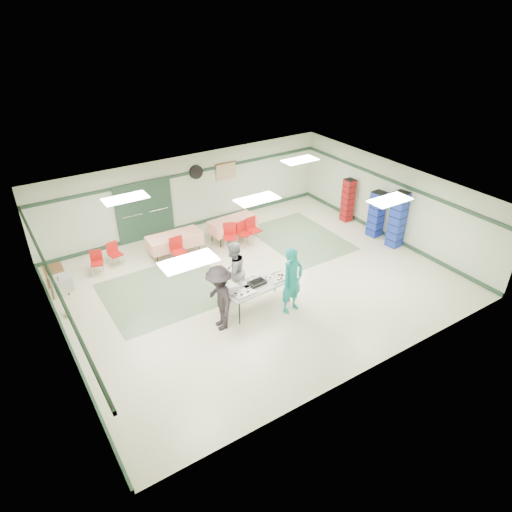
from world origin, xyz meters
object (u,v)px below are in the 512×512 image
chair_c (252,227)px  crate_stack_red (348,200)px  chair_a (243,231)px  dining_table_a (233,224)px  office_printer (62,283)px  serving_table (258,285)px  volunteer_grey (233,271)px  chair_d (178,248)px  printer_table (54,273)px  dining_table_b (175,240)px  crate_stack_blue_a (397,220)px  volunteer_teal (292,280)px  broom (62,295)px  chair_b (230,233)px  crate_stack_blue_b (376,214)px  chair_loose_b (97,260)px  chair_loose_a (114,252)px

chair_c → crate_stack_red: (3.91, -0.48, 0.26)m
chair_a → chair_c: chair_c is taller
dining_table_a → office_printer: (-5.94, -1.28, 0.37)m
serving_table → office_printer: 5.18m
serving_table → chair_c: size_ratio=2.21×
volunteer_grey → chair_a: size_ratio=2.03×
dining_table_a → chair_d: 2.41m
printer_table → crate_stack_red: bearing=-4.2°
dining_table_b → printer_table: bearing=-176.7°
dining_table_a → crate_stack_blue_a: size_ratio=0.88×
volunteer_teal → chair_c: 4.08m
volunteer_grey → broom: size_ratio=1.39×
chair_b → volunteer_teal: bearing=-73.3°
volunteer_grey → broom: (-4.24, 1.72, -0.22)m
chair_d → printer_table: bearing=171.8°
chair_c → dining_table_a: bearing=120.8°
serving_table → crate_stack_blue_b: bearing=9.2°
crate_stack_blue_b → crate_stack_blue_a: bearing=-90.0°
chair_d → printer_table: 3.63m
volunteer_grey → volunteer_teal: bearing=112.0°
dining_table_a → chair_d: bearing=-170.1°
chair_c → chair_d: bearing=172.2°
chair_d → dining_table_b: bearing=74.9°
volunteer_grey → crate_stack_blue_b: size_ratio=1.06×
chair_c → crate_stack_blue_a: bearing=-44.0°
crate_stack_red → crate_stack_blue_b: (0.00, -1.46, 0.00)m
serving_table → printer_table: bearing=136.0°
volunteer_teal → chair_b: 3.91m
chair_loose_b → chair_b: bearing=5.2°
chair_loose_a → chair_d: bearing=-42.6°
dining_table_b → volunteer_teal: bearing=-70.1°
volunteer_grey → chair_d: 2.61m
chair_loose_b → printer_table: (-1.27, -0.37, 0.15)m
serving_table → crate_stack_red: 6.46m
chair_loose_a → crate_stack_blue_b: size_ratio=0.48×
chair_c → broom: bearing=179.3°
chair_a → chair_c: (0.40, 0.01, 0.03)m
dining_table_b → chair_d: size_ratio=1.87×
dining_table_b → crate_stack_red: (6.56, -1.04, 0.25)m
dining_table_b → chair_loose_b: size_ratio=2.26×
broom → volunteer_grey: bearing=-14.3°
serving_table → printer_table: size_ratio=2.50×
chair_a → chair_loose_a: chair_a is taller
office_printer → volunteer_teal: bearing=-32.5°
broom → crate_stack_blue_b: bearing=1.5°
serving_table → crate_stack_red: size_ratio=1.23×
chair_loose_a → printer_table: 1.97m
chair_a → broom: size_ratio=0.68×
dining_table_b → office_printer: bearing=-159.2°
serving_table → crate_stack_red: (5.81, 2.82, 0.10)m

